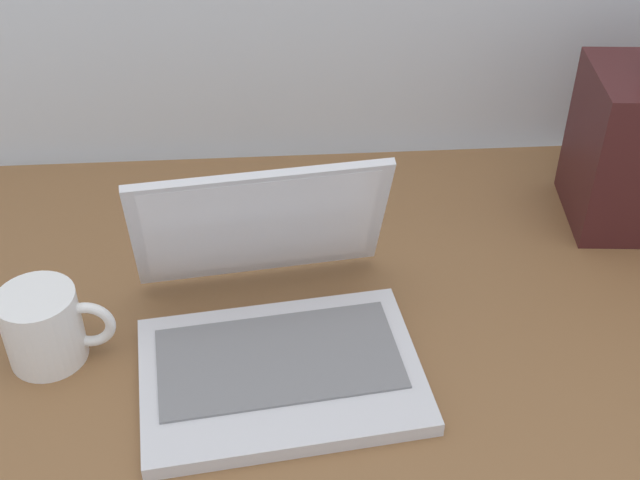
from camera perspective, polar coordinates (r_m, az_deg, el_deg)
name	(u,v)px	position (r m, az deg, el deg)	size (l,w,h in m)	color
desk	(361,325)	(1.03, 2.81, -5.85)	(1.60, 0.76, 0.03)	brown
laptop	(273,321)	(0.95, -3.21, -5.54)	(0.34, 0.33, 0.21)	silver
coffee_mug	(45,326)	(0.99, -18.31, -5.60)	(0.13, 0.09, 0.09)	white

